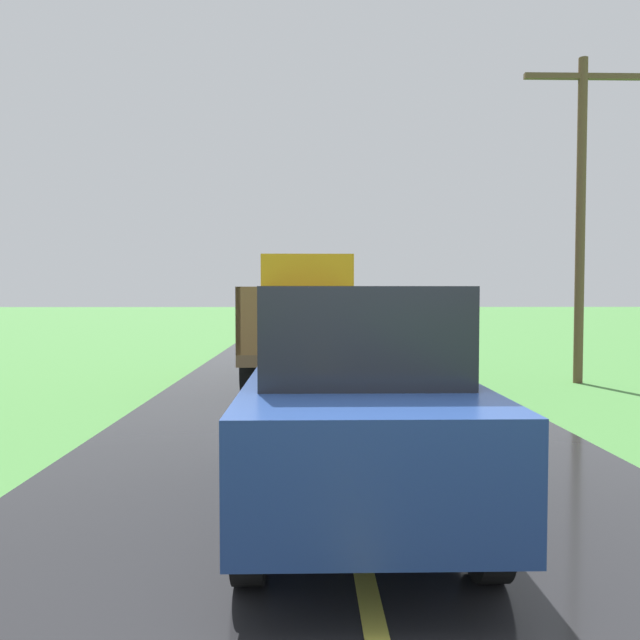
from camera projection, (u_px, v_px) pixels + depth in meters
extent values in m
plane|color=#47843D|center=(374.00, 635.00, 3.40)|extent=(200.00, 200.00, 0.00)
cube|color=#232326|center=(374.00, 628.00, 3.40)|extent=(6.40, 120.00, 0.08)
cube|color=#E0D64C|center=(374.00, 621.00, 3.39)|extent=(0.14, 108.00, 0.01)
cube|color=#2D2D30|center=(307.00, 356.00, 12.48)|extent=(0.90, 5.51, 0.24)
cube|color=brown|center=(307.00, 346.00, 12.48)|extent=(2.30, 5.80, 0.20)
cube|color=gold|center=(307.00, 296.00, 14.38)|extent=(2.10, 1.90, 1.90)
cube|color=black|center=(307.00, 283.00, 15.32)|extent=(1.78, 0.02, 0.76)
cube|color=brown|center=(250.00, 317.00, 11.45)|extent=(0.08, 3.85, 1.10)
cube|color=brown|center=(365.00, 317.00, 11.50)|extent=(0.08, 3.85, 1.10)
cube|color=brown|center=(307.00, 321.00, 9.59)|extent=(2.30, 0.08, 1.10)
cube|color=brown|center=(307.00, 314.00, 13.36)|extent=(2.30, 0.08, 1.10)
cylinder|color=black|center=(264.00, 352.00, 14.26)|extent=(0.28, 1.00, 1.00)
cylinder|color=black|center=(351.00, 352.00, 14.31)|extent=(0.28, 1.00, 1.00)
cylinder|color=black|center=(250.00, 370.00, 10.87)|extent=(0.28, 1.00, 1.00)
cylinder|color=black|center=(365.00, 370.00, 10.92)|extent=(0.28, 1.00, 1.00)
ellipsoid|color=#91C120|center=(324.00, 321.00, 11.12)|extent=(0.50, 0.58, 0.36)
ellipsoid|color=#8FB720|center=(275.00, 320.00, 10.70)|extent=(0.54, 0.63, 0.46)
ellipsoid|color=#90C128|center=(341.00, 334.00, 12.02)|extent=(0.57, 0.66, 0.40)
ellipsoid|color=#90B226|center=(349.00, 336.00, 11.68)|extent=(0.50, 0.50, 0.44)
ellipsoid|color=#85B420|center=(343.00, 323.00, 9.91)|extent=(0.46, 0.51, 0.36)
ellipsoid|color=#96C034|center=(285.00, 303.00, 11.78)|extent=(0.51, 0.54, 0.48)
cylinder|color=brown|center=(580.00, 222.00, 13.10)|extent=(0.20, 0.20, 7.10)
cube|color=brown|center=(583.00, 76.00, 12.97)|extent=(2.58, 0.12, 0.12)
cube|color=navy|center=(354.00, 416.00, 5.13)|extent=(1.70, 4.10, 0.80)
cube|color=black|center=(356.00, 331.00, 4.90)|extent=(1.44, 2.05, 0.70)
cylinder|color=black|center=(273.00, 439.00, 6.40)|extent=(0.20, 0.64, 0.64)
cylinder|color=black|center=(416.00, 438.00, 6.43)|extent=(0.20, 0.64, 0.64)
cylinder|color=black|center=(250.00, 533.00, 3.86)|extent=(0.20, 0.64, 0.64)
cylinder|color=black|center=(486.00, 531.00, 3.89)|extent=(0.20, 0.64, 0.64)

